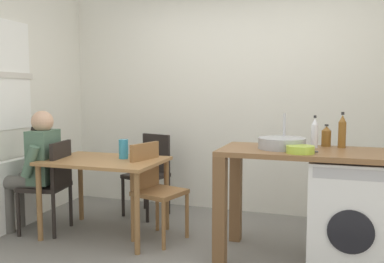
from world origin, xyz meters
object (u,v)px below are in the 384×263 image
Objects in this scene: seated_person at (36,164)px; bottle_squat_brown at (326,136)px; chair_spare_by_wall at (150,170)px; chair_person_seat at (52,181)px; washing_machine at (349,214)px; bottle_clear_small at (342,132)px; chair_opposite at (154,185)px; vase at (123,149)px; dining_table at (105,169)px; mixing_bowl at (300,149)px; bottle_tall_green at (315,133)px.

bottle_squat_brown is at bearing -92.59° from seated_person.
chair_person_seat is at bearing 69.09° from chair_spare_by_wall.
bottle_clear_small is (-0.06, 0.22, 0.62)m from washing_machine.
chair_person_seat is 3.04× the size of bottle_clear_small.
chair_opposite is 0.46m from vase.
bottle_clear_small reaches higher than seated_person.
dining_table is 0.57m from chair_person_seat.
bottle_squat_brown is at bearing 6.98° from dining_table.
vase is at bearing -80.08° from chair_opposite.
chair_person_seat is (-0.55, -0.09, -0.14)m from dining_table.
dining_table is at bearing -66.50° from chair_opposite.
mixing_bowl is at bearing -11.23° from vase.
dining_table is at bearing 98.04° from chair_spare_by_wall.
chair_person_seat is 2.61m from bottle_squat_brown.
washing_machine is 2.90× the size of bottle_clear_small.
seated_person is 0.90m from vase.
chair_opposite is at bearing -91.50° from chair_person_seat.
washing_machine is 0.66m from bottle_squat_brown.
washing_machine is 0.69m from bottle_tall_green.
chair_opposite is at bearing -173.42° from bottle_squat_brown.
bottle_clear_small is at bearing 5.11° from dining_table.
washing_machine is at bearing -3.76° from vase.
bottle_clear_small reaches higher than chair_person_seat.
mixing_bowl is at bearing -102.81° from seated_person.
chair_opposite reaches higher than washing_machine.
bottle_tall_green is (1.91, 0.13, 0.40)m from dining_table.
dining_table is 0.79m from chair_spare_by_wall.
mixing_bowl is at bearing 92.57° from chair_opposite.
bottle_squat_brown is at bearing 111.80° from chair_opposite.
washing_machine is at bearing -56.40° from bottle_squat_brown.
washing_machine is at bearing -0.88° from dining_table.
chair_opposite is at bearing 8.27° from dining_table.
mixing_bowl is at bearing -103.67° from chair_person_seat.
bottle_clear_small is (1.64, 0.12, 0.55)m from chair_opposite.
dining_table is 1.22× the size of chair_person_seat.
bottle_clear_small reaches higher than vase.
dining_table is 5.26× the size of mixing_bowl.
bottle_tall_green is at bearing -94.92° from seated_person.
chair_person_seat is at bearing -164.99° from vase.
bottle_squat_brown is at bearing -178.65° from chair_spare_by_wall.
seated_person is 2.90m from washing_machine.
washing_machine is (1.71, -0.10, -0.08)m from chair_opposite.
vase is at bearing 109.42° from chair_spare_by_wall.
washing_machine is (2.18, -0.03, -0.21)m from dining_table.
bottle_clear_small reaches higher than chair_opposite.
bottle_clear_small reaches higher than dining_table.
chair_person_seat is 2.73m from washing_machine.
bottle_clear_small is 0.53m from mixing_bowl.
dining_table is at bearing 179.12° from washing_machine.
washing_machine is 4.62× the size of vase.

